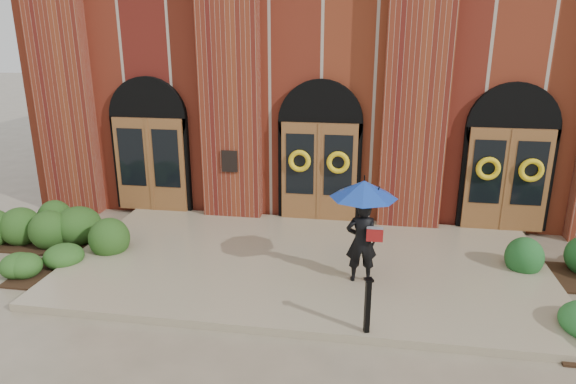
# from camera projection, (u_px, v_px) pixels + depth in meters

# --- Properties ---
(ground) EXTENTS (90.00, 90.00, 0.00)m
(ground) POSITION_uv_depth(u_px,v_px,m) (304.00, 270.00, 10.79)
(ground) COLOR gray
(ground) RESTS_ON ground
(landing) EXTENTS (10.00, 5.30, 0.15)m
(landing) POSITION_uv_depth(u_px,v_px,m) (305.00, 264.00, 10.91)
(landing) COLOR gray
(landing) RESTS_ON ground
(church_building) EXTENTS (16.20, 12.53, 7.00)m
(church_building) POSITION_uv_depth(u_px,v_px,m) (338.00, 69.00, 17.99)
(church_building) COLOR maroon
(church_building) RESTS_ON ground
(man_with_umbrella) EXTENTS (1.44, 1.44, 2.03)m
(man_with_umbrella) POSITION_uv_depth(u_px,v_px,m) (363.00, 212.00, 9.62)
(man_with_umbrella) COLOR black
(man_with_umbrella) RESTS_ON landing
(metal_post) EXTENTS (0.17, 0.17, 0.96)m
(metal_post) POSITION_uv_depth(u_px,v_px,m) (368.00, 304.00, 8.18)
(metal_post) COLOR black
(metal_post) RESTS_ON landing
(hedge_wall_left) EXTENTS (3.26, 1.30, 0.84)m
(hedge_wall_left) POSITION_uv_depth(u_px,v_px,m) (56.00, 226.00, 12.06)
(hedge_wall_left) COLOR #234517
(hedge_wall_left) RESTS_ON ground
(hedge_front_left) EXTENTS (1.33, 1.14, 0.47)m
(hedge_front_left) POSITION_uv_depth(u_px,v_px,m) (50.00, 265.00, 10.48)
(hedge_front_left) COLOR #264E1A
(hedge_front_left) RESTS_ON ground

